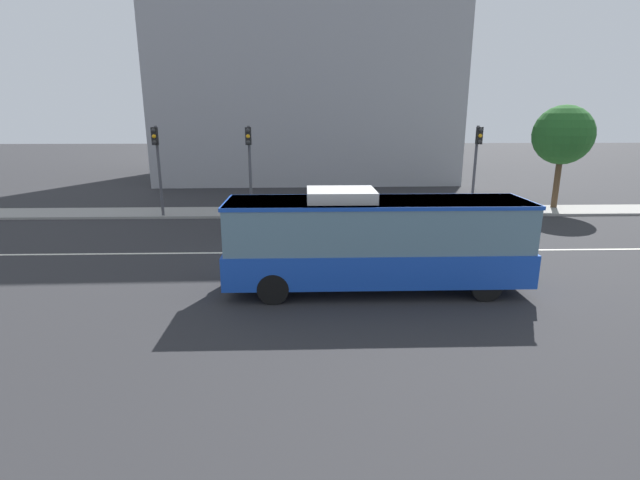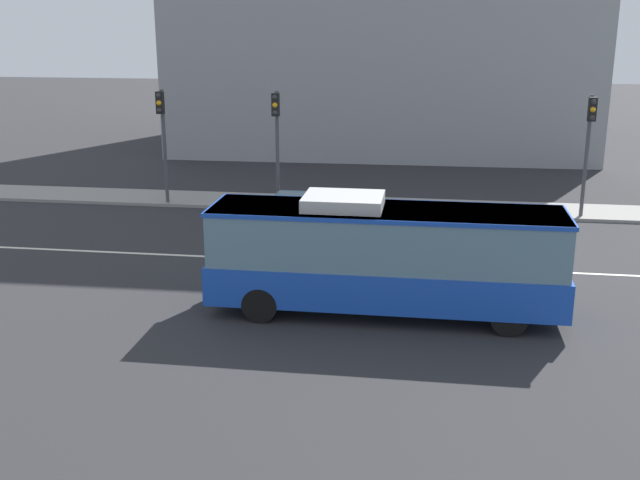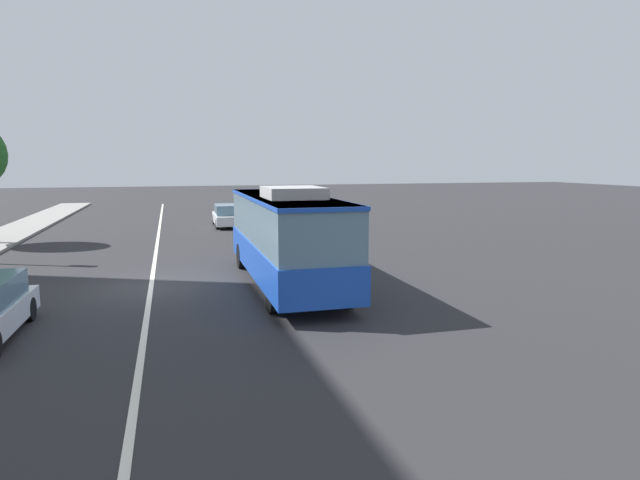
{
  "view_description": "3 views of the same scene",
  "coord_description": "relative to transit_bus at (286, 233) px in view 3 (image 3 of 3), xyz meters",
  "views": [
    {
      "loc": [
        -3.24,
        -19.47,
        5.79
      ],
      "look_at": [
        -2.75,
        -4.13,
        1.66
      ],
      "focal_mm": 26.17,
      "sensor_mm": 36.0,
      "label": 1
    },
    {
      "loc": [
        0.31,
        -25.2,
        8.19
      ],
      "look_at": [
        -2.62,
        -5.44,
        2.39
      ],
      "focal_mm": 43.0,
      "sensor_mm": 36.0,
      "label": 2
    },
    {
      "loc": [
        -19.09,
        -0.76,
        4.26
      ],
      "look_at": [
        -2.8,
        -5.25,
        1.82
      ],
      "focal_mm": 30.47,
      "sensor_mm": 36.0,
      "label": 3
    }
  ],
  "objects": [
    {
      "name": "ground_plane",
      "position": [
        0.91,
        4.55,
        -1.81
      ],
      "size": [
        160.0,
        160.0,
        0.0
      ],
      "primitive_type": "plane",
      "color": "#28282B"
    },
    {
      "name": "lane_centre_line",
      "position": [
        0.91,
        4.55,
        -1.8
      ],
      "size": [
        76.0,
        0.16,
        0.01
      ],
      "primitive_type": "cube",
      "color": "silver",
      "rests_on": "ground_plane"
    },
    {
      "name": "transit_bus",
      "position": [
        0.0,
        0.0,
        0.0
      ],
      "size": [
        10.01,
        2.55,
        3.46
      ],
      "rotation": [
        0.0,
        0.0,
        0.0
      ],
      "color": "#1947B7",
      "rests_on": "ground_plane"
    },
    {
      "name": "sedan_white",
      "position": [
        17.93,
        0.14,
        -1.09
      ],
      "size": [
        4.52,
        1.87,
        1.46
      ],
      "rotation": [
        0.0,
        0.0,
        -0.01
      ],
      "color": "white",
      "rests_on": "ground_plane"
    }
  ]
}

